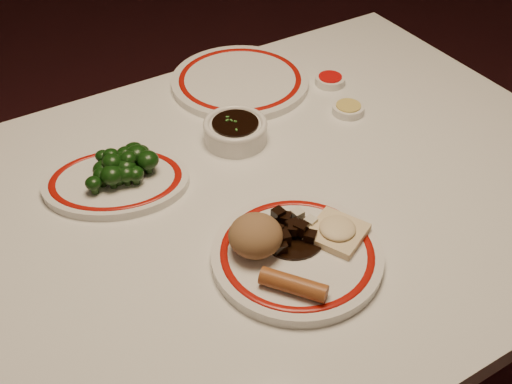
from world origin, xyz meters
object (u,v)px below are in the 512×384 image
object	(u,v)px
dining_table	(271,227)
main_plate	(297,255)
spring_roll	(293,285)
broccoli_plate	(116,181)
fried_wonton	(337,231)
rice_mound	(256,236)
stirfry_heap	(289,232)
soy_bowl	(235,132)
broccoli_pile	(122,165)

from	to	relation	value
dining_table	main_plate	bearing A→B (deg)	-109.48
spring_roll	broccoli_plate	world-z (taller)	spring_roll
fried_wonton	main_plate	bearing A→B (deg)	177.40
main_plate	dining_table	bearing A→B (deg)	70.52
dining_table	rice_mound	bearing A→B (deg)	-131.12
dining_table	stirfry_heap	size ratio (longest dim) A/B	11.95
fried_wonton	stirfry_heap	xyz separation A→B (m)	(-0.07, 0.04, 0.00)
dining_table	main_plate	distance (m)	0.20
fried_wonton	stirfry_heap	world-z (taller)	stirfry_heap
stirfry_heap	soy_bowl	bearing A→B (deg)	76.29
stirfry_heap	spring_roll	bearing A→B (deg)	-120.47
broccoli_plate	spring_roll	bearing A→B (deg)	-72.17
dining_table	soy_bowl	world-z (taller)	soy_bowl
main_plate	stirfry_heap	world-z (taller)	stirfry_heap
main_plate	fried_wonton	distance (m)	0.07
dining_table	broccoli_pile	distance (m)	0.29
spring_roll	soy_bowl	size ratio (longest dim) A/B	0.83
stirfry_heap	broccoli_plate	bearing A→B (deg)	122.08
broccoli_plate	main_plate	bearing A→B (deg)	-61.61
rice_mound	stirfry_heap	bearing A→B (deg)	-4.49
main_plate	soy_bowl	size ratio (longest dim) A/B	2.69
main_plate	rice_mound	bearing A→B (deg)	143.96
stirfry_heap	soy_bowl	size ratio (longest dim) A/B	0.85
dining_table	broccoli_plate	xyz separation A→B (m)	(-0.23, 0.15, 0.10)
broccoli_pile	broccoli_plate	bearing A→B (deg)	176.30
broccoli_plate	broccoli_pile	distance (m)	0.03
main_plate	spring_roll	world-z (taller)	spring_roll
dining_table	soy_bowl	distance (m)	0.19
stirfry_heap	fried_wonton	bearing A→B (deg)	-28.68
spring_roll	fried_wonton	size ratio (longest dim) A/B	0.91
dining_table	broccoli_pile	size ratio (longest dim) A/B	8.94
dining_table	soy_bowl	size ratio (longest dim) A/B	10.10
broccoli_pile	soy_bowl	bearing A→B (deg)	1.79
main_plate	soy_bowl	distance (m)	0.33
broccoli_pile	soy_bowl	size ratio (longest dim) A/B	1.13
broccoli_plate	fried_wonton	bearing A→B (deg)	-52.58
rice_mound	stirfry_heap	distance (m)	0.06
rice_mound	stirfry_heap	xyz separation A→B (m)	(0.06, -0.00, -0.02)
rice_mound	broccoli_pile	size ratio (longest dim) A/B	0.62
broccoli_pile	soy_bowl	xyz separation A→B (m)	(0.23, 0.01, -0.02)
dining_table	spring_roll	size ratio (longest dim) A/B	12.22
soy_bowl	rice_mound	bearing A→B (deg)	-114.42
spring_roll	broccoli_pile	xyz separation A→B (m)	(-0.10, 0.37, 0.01)
broccoli_pile	soy_bowl	distance (m)	0.23
dining_table	fried_wonton	world-z (taller)	fried_wonton
main_plate	broccoli_plate	bearing A→B (deg)	118.39
soy_bowl	broccoli_pile	bearing A→B (deg)	-178.21
dining_table	main_plate	world-z (taller)	main_plate
fried_wonton	soy_bowl	bearing A→B (deg)	89.41
rice_mound	broccoli_pile	bearing A→B (deg)	110.30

